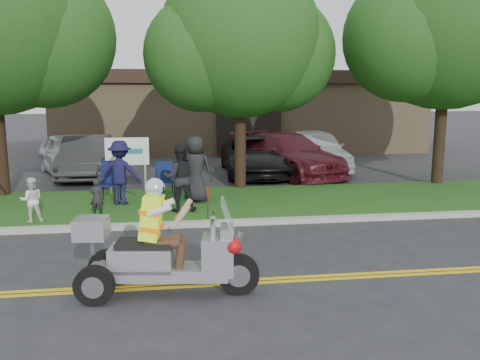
{
  "coord_description": "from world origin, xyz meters",
  "views": [
    {
      "loc": [
        -1.7,
        -8.34,
        3.14
      ],
      "look_at": [
        -0.24,
        2.0,
        1.26
      ],
      "focal_mm": 38.0,
      "sensor_mm": 36.0,
      "label": 1
    }
  ],
  "objects": [
    {
      "name": "ground",
      "position": [
        0.0,
        0.0,
        0.0
      ],
      "size": [
        120.0,
        120.0,
        0.0
      ],
      "primitive_type": "plane",
      "color": "#28282B",
      "rests_on": "ground"
    },
    {
      "name": "centerline_near",
      "position": [
        0.0,
        -0.58,
        0.01
      ],
      "size": [
        60.0,
        0.1,
        0.01
      ],
      "primitive_type": "cube",
      "color": "gold",
      "rests_on": "ground"
    },
    {
      "name": "centerline_far",
      "position": [
        0.0,
        -0.42,
        0.01
      ],
      "size": [
        60.0,
        0.1,
        0.01
      ],
      "primitive_type": "cube",
      "color": "gold",
      "rests_on": "ground"
    },
    {
      "name": "curb",
      "position": [
        0.0,
        3.05,
        0.06
      ],
      "size": [
        60.0,
        0.25,
        0.12
      ],
      "primitive_type": "cube",
      "color": "#A8A89E",
      "rests_on": "ground"
    },
    {
      "name": "grass_verge",
      "position": [
        0.0,
        5.2,
        0.06
      ],
      "size": [
        60.0,
        4.0,
        0.1
      ],
      "primitive_type": "cube",
      "color": "#264913",
      "rests_on": "ground"
    },
    {
      "name": "commercial_building",
      "position": [
        2.0,
        18.98,
        2.01
      ],
      "size": [
        18.0,
        8.2,
        4.0
      ],
      "color": "#9E7F5B",
      "rests_on": "ground"
    },
    {
      "name": "tree_mid",
      "position": [
        0.55,
        7.23,
        4.43
      ],
      "size": [
        5.88,
        4.8,
        7.05
      ],
      "color": "#332114",
      "rests_on": "ground"
    },
    {
      "name": "tree_right",
      "position": [
        7.06,
        7.03,
        5.03
      ],
      "size": [
        6.86,
        5.6,
        8.07
      ],
      "color": "#332114",
      "rests_on": "ground"
    },
    {
      "name": "business_sign",
      "position": [
        -2.9,
        6.6,
        1.26
      ],
      "size": [
        1.25,
        0.06,
        1.75
      ],
      "color": "silver",
      "rests_on": "ground"
    },
    {
      "name": "trike_scooter",
      "position": [
        -1.88,
        -0.82,
        0.64
      ],
      "size": [
        2.8,
        1.03,
        1.83
      ],
      "rotation": [
        0.0,
        0.0,
        -0.13
      ],
      "color": "black",
      "rests_on": "ground"
    },
    {
      "name": "lawn_chair_a",
      "position": [
        -3.32,
        5.69,
        0.72
      ],
      "size": [
        0.7,
        0.72,
        1.09
      ],
      "rotation": [
        0.0,
        0.0,
        -0.25
      ],
      "color": "black",
      "rests_on": "grass_verge"
    },
    {
      "name": "lawn_chair_b",
      "position": [
        -1.83,
        6.31,
        0.64
      ],
      "size": [
        0.57,
        0.58,
        0.95
      ],
      "rotation": [
        0.0,
        0.0,
        0.14
      ],
      "color": "black",
      "rests_on": "grass_verge"
    },
    {
      "name": "spectator_adult_mid",
      "position": [
        -1.45,
        4.2,
        0.96
      ],
      "size": [
        0.85,
        0.68,
        1.71
      ],
      "primitive_type": "imported",
      "rotation": [
        0.0,
        0.0,
        3.18
      ],
      "color": "black",
      "rests_on": "grass_verge"
    },
    {
      "name": "spectator_chair_a",
      "position": [
        -2.98,
        5.19,
        0.96
      ],
      "size": [
        1.22,
        0.87,
        1.7
      ],
      "primitive_type": "imported",
      "rotation": [
        0.0,
        0.0,
        2.9
      ],
      "color": "#151438",
      "rests_on": "grass_verge"
    },
    {
      "name": "spectator_chair_b",
      "position": [
        -0.99,
        5.2,
        1.0
      ],
      "size": [
        1.03,
        0.88,
        1.8
      ],
      "primitive_type": "imported",
      "rotation": [
        0.0,
        0.0,
        2.73
      ],
      "color": "black",
      "rests_on": "grass_verge"
    },
    {
      "name": "child_left",
      "position": [
        -3.44,
        3.93,
        0.57
      ],
      "size": [
        0.35,
        0.25,
        0.92
      ],
      "primitive_type": "imported",
      "rotation": [
        0.0,
        0.0,
        3.06
      ],
      "color": "black",
      "rests_on": "grass_verge"
    },
    {
      "name": "child_right",
      "position": [
        -4.85,
        3.6,
        0.62
      ],
      "size": [
        0.58,
        0.5,
        1.04
      ],
      "primitive_type": "imported",
      "rotation": [
        0.0,
        0.0,
        3.37
      ],
      "color": "white",
      "rests_on": "grass_verge"
    },
    {
      "name": "parked_car_far_left",
      "position": [
        -5.27,
        10.82,
        0.77
      ],
      "size": [
        3.33,
        4.89,
        1.55
      ],
      "primitive_type": "imported",
      "rotation": [
        0.0,
        0.0,
        0.37
      ],
      "color": "#A1A3A8",
      "rests_on": "ground"
    },
    {
      "name": "parked_car_left",
      "position": [
        -4.62,
        10.28,
        0.74
      ],
      "size": [
        1.68,
        4.54,
        1.48
      ],
      "primitive_type": "imported",
      "rotation": [
        0.0,
        0.0,
        0.03
      ],
      "color": "#2F2F32",
      "rests_on": "ground"
    },
    {
      "name": "parked_car_mid",
      "position": [
        1.5,
        9.97,
        0.7
      ],
      "size": [
        2.52,
        5.15,
        1.41
      ],
      "primitive_type": "imported",
      "rotation": [
        0.0,
        0.0,
        -0.04
      ],
      "color": "black",
      "rests_on": "ground"
    },
    {
      "name": "parked_car_right",
      "position": [
        2.59,
        9.64,
        0.77
      ],
      "size": [
        4.09,
        5.69,
        1.53
      ],
      "primitive_type": "imported",
      "rotation": [
        0.0,
        0.0,
        0.42
      ],
      "color": "#4C111B",
      "rests_on": "ground"
    },
    {
      "name": "parked_car_far_right",
      "position": [
        4.0,
        10.78,
        0.8
      ],
      "size": [
        1.95,
        4.72,
        1.6
      ],
      "primitive_type": "imported",
      "rotation": [
        0.0,
        0.0,
        -0.01
      ],
      "color": "silver",
      "rests_on": "ground"
    }
  ]
}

